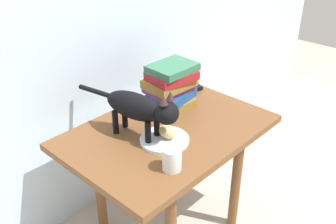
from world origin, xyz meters
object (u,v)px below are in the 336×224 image
at_px(cat, 140,108).
at_px(tv_remote, 188,90).
at_px(plate, 164,140).
at_px(candle_jar, 172,160).
at_px(bread_roll, 167,132).
at_px(side_table, 168,143).
at_px(book_stack, 171,86).

height_order(cat, tv_remote, cat).
xyz_separation_m(plate, tv_remote, (0.40, 0.22, 0.00)).
xyz_separation_m(plate, candle_jar, (-0.11, -0.14, 0.03)).
height_order(bread_roll, candle_jar, candle_jar).
bearing_deg(cat, bread_roll, -58.48).
relative_size(plate, bread_roll, 2.43).
xyz_separation_m(side_table, bread_roll, (-0.06, -0.06, 0.11)).
relative_size(plate, cat, 0.41).
distance_m(side_table, book_stack, 0.26).
height_order(side_table, cat, cat).
relative_size(candle_jar, tv_remote, 0.57).
height_order(bread_roll, book_stack, book_stack).
relative_size(book_stack, tv_remote, 1.54).
relative_size(side_table, bread_roll, 10.58).
distance_m(candle_jar, tv_remote, 0.62).
bearing_deg(tv_remote, cat, -147.70).
bearing_deg(side_table, tv_remote, 27.19).
bearing_deg(book_stack, plate, -142.45).
height_order(bread_roll, cat, cat).
relative_size(plate, tv_remote, 1.30).
xyz_separation_m(book_stack, candle_jar, (-0.33, -0.31, -0.07)).
bearing_deg(cat, plate, -65.44).
relative_size(bread_roll, candle_jar, 0.94).
height_order(side_table, bread_roll, bread_roll).
height_order(candle_jar, tv_remote, candle_jar).
bearing_deg(candle_jar, cat, 73.28).
distance_m(side_table, candle_jar, 0.29).
bearing_deg(tv_remote, candle_jar, -128.88).
xyz_separation_m(candle_jar, tv_remote, (0.51, 0.36, -0.03)).
height_order(side_table, candle_jar, candle_jar).
relative_size(plate, candle_jar, 2.29).
bearing_deg(plate, candle_jar, -128.10).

